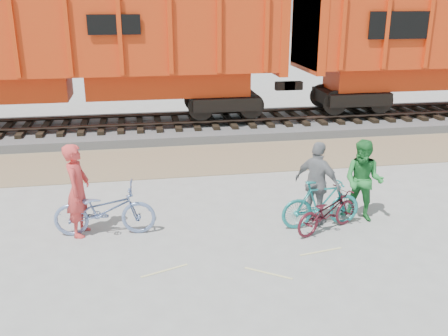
{
  "coord_description": "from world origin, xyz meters",
  "views": [
    {
      "loc": [
        -1.29,
        -8.69,
        4.62
      ],
      "look_at": [
        0.47,
        1.5,
        1.08
      ],
      "focal_mm": 40.0,
      "sensor_mm": 36.0,
      "label": 1
    }
  ],
  "objects_px": {
    "bicycle_blue": "(105,210)",
    "person_woman": "(317,183)",
    "person_man": "(363,181)",
    "person_solo": "(78,190)",
    "hopper_car_center": "(75,48)",
    "bicycle_teal": "(321,204)",
    "bicycle_maroon": "(327,211)"
  },
  "relations": [
    {
      "from": "bicycle_blue",
      "to": "person_man",
      "type": "distance_m",
      "value": 5.48
    },
    {
      "from": "hopper_car_center",
      "to": "person_woman",
      "type": "relative_size",
      "value": 7.72
    },
    {
      "from": "bicycle_maroon",
      "to": "person_solo",
      "type": "distance_m",
      "value": 5.11
    },
    {
      "from": "bicycle_blue",
      "to": "person_solo",
      "type": "distance_m",
      "value": 0.66
    },
    {
      "from": "hopper_car_center",
      "to": "bicycle_maroon",
      "type": "distance_m",
      "value": 10.76
    },
    {
      "from": "bicycle_maroon",
      "to": "person_woman",
      "type": "distance_m",
      "value": 0.63
    },
    {
      "from": "bicycle_blue",
      "to": "person_woman",
      "type": "distance_m",
      "value": 4.45
    },
    {
      "from": "bicycle_teal",
      "to": "person_woman",
      "type": "height_order",
      "value": "person_woman"
    },
    {
      "from": "bicycle_teal",
      "to": "bicycle_maroon",
      "type": "height_order",
      "value": "bicycle_teal"
    },
    {
      "from": "bicycle_blue",
      "to": "bicycle_maroon",
      "type": "xyz_separation_m",
      "value": [
        4.53,
        -0.62,
        -0.11
      ]
    },
    {
      "from": "person_solo",
      "to": "person_woman",
      "type": "relative_size",
      "value": 1.06
    },
    {
      "from": "hopper_car_center",
      "to": "person_woman",
      "type": "distance_m",
      "value": 10.27
    },
    {
      "from": "person_solo",
      "to": "person_man",
      "type": "bearing_deg",
      "value": -82.61
    },
    {
      "from": "bicycle_blue",
      "to": "bicycle_teal",
      "type": "bearing_deg",
      "value": -90.84
    },
    {
      "from": "hopper_car_center",
      "to": "person_man",
      "type": "relative_size",
      "value": 7.8
    },
    {
      "from": "bicycle_teal",
      "to": "person_man",
      "type": "distance_m",
      "value": 1.09
    },
    {
      "from": "hopper_car_center",
      "to": "bicycle_teal",
      "type": "xyz_separation_m",
      "value": [
        5.68,
        -8.51,
        -2.48
      ]
    },
    {
      "from": "person_man",
      "to": "person_woman",
      "type": "relative_size",
      "value": 0.99
    },
    {
      "from": "bicycle_maroon",
      "to": "bicycle_blue",
      "type": "bearing_deg",
      "value": 57.28
    },
    {
      "from": "hopper_car_center",
      "to": "bicycle_blue",
      "type": "distance_m",
      "value": 8.56
    },
    {
      "from": "bicycle_teal",
      "to": "person_solo",
      "type": "relative_size",
      "value": 0.9
    },
    {
      "from": "hopper_car_center",
      "to": "person_solo",
      "type": "bearing_deg",
      "value": -84.91
    },
    {
      "from": "bicycle_maroon",
      "to": "person_woman",
      "type": "relative_size",
      "value": 0.9
    },
    {
      "from": "hopper_car_center",
      "to": "person_woman",
      "type": "xyz_separation_m",
      "value": [
        5.64,
        -8.33,
        -2.1
      ]
    },
    {
      "from": "hopper_car_center",
      "to": "bicycle_teal",
      "type": "height_order",
      "value": "hopper_car_center"
    },
    {
      "from": "person_solo",
      "to": "person_woman",
      "type": "distance_m",
      "value": 4.94
    },
    {
      "from": "bicycle_blue",
      "to": "person_man",
      "type": "relative_size",
      "value": 1.14
    },
    {
      "from": "bicycle_blue",
      "to": "bicycle_teal",
      "type": "height_order",
      "value": "bicycle_blue"
    },
    {
      "from": "bicycle_blue",
      "to": "person_woman",
      "type": "relative_size",
      "value": 1.13
    },
    {
      "from": "bicycle_maroon",
      "to": "person_solo",
      "type": "xyz_separation_m",
      "value": [
        -5.03,
        0.72,
        0.53
      ]
    },
    {
      "from": "bicycle_maroon",
      "to": "bicycle_teal",
      "type": "bearing_deg",
      "value": -9.16
    },
    {
      "from": "person_solo",
      "to": "hopper_car_center",
      "type": "bearing_deg",
      "value": 15.4
    }
  ]
}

